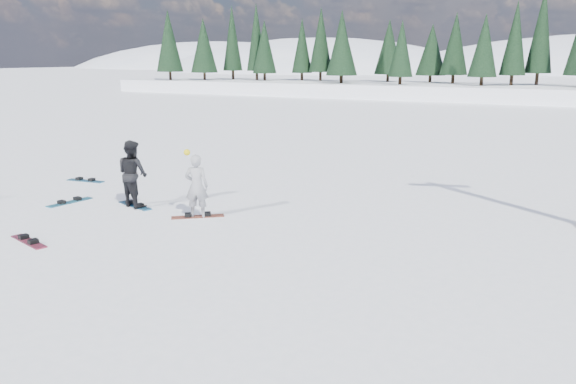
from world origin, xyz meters
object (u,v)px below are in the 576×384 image
object	(u,v)px
snowboarder_woman	(197,186)
snowboard_loose_a	(70,202)
snowboard_loose_b	(29,241)
snowboarder_man	(133,174)
snowboard_loose_c	(86,181)

from	to	relation	value
snowboarder_woman	snowboard_loose_a	bearing A→B (deg)	-15.01
snowboard_loose_b	snowboard_loose_a	size ratio (longest dim) A/B	1.00
snowboard_loose_a	snowboarder_man	bearing A→B (deg)	-64.98
snowboarder_man	snowboarder_woman	bearing A→B (deg)	-170.27
snowboarder_man	snowboard_loose_b	world-z (taller)	snowboarder_man
snowboard_loose_c	snowboard_loose_a	bearing A→B (deg)	-59.55
snowboard_loose_b	snowboard_loose_a	distance (m)	3.92
snowboard_loose_b	snowboard_loose_a	bearing A→B (deg)	139.50
snowboarder_woman	snowboard_loose_c	distance (m)	6.95
snowboarder_woman	snowboard_loose_a	distance (m)	4.70
snowboard_loose_c	snowboard_loose_a	size ratio (longest dim) A/B	1.00
snowboarder_woman	snowboard_loose_b	distance (m)	4.56
snowboard_loose_c	snowboard_loose_a	world-z (taller)	same
snowboard_loose_b	snowboarder_man	bearing A→B (deg)	106.64
snowboarder_man	snowboard_loose_c	distance (m)	4.64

